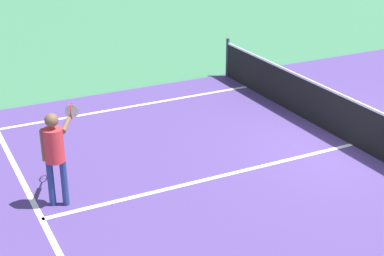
% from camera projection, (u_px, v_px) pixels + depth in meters
% --- Properties ---
extents(ground_plane, '(60.00, 60.00, 0.00)m').
position_uv_depth(ground_plane, '(352.00, 145.00, 12.09)').
color(ground_plane, '#38724C').
extents(court_surface_inbounds, '(10.62, 24.40, 0.00)m').
position_uv_depth(court_surface_inbounds, '(352.00, 145.00, 12.08)').
color(court_surface_inbounds, '#4C387A').
rests_on(court_surface_inbounds, ground_plane).
extents(line_sideline_left, '(0.10, 11.89, 0.01)m').
position_uv_depth(line_sideline_left, '(18.00, 126.00, 12.99)').
color(line_sideline_left, white).
rests_on(line_sideline_left, ground_plane).
extents(line_service_near, '(8.22, 0.10, 0.01)m').
position_uv_depth(line_service_near, '(42.00, 219.00, 9.42)').
color(line_service_near, white).
rests_on(line_service_near, ground_plane).
extents(line_center_service, '(0.10, 6.40, 0.01)m').
position_uv_depth(line_center_service, '(216.00, 177.00, 10.75)').
color(line_center_service, white).
rests_on(line_center_service, ground_plane).
extents(net, '(10.36, 0.09, 1.07)m').
position_uv_depth(net, '(354.00, 123.00, 11.89)').
color(net, '#33383D').
rests_on(net, ground_plane).
extents(player_near, '(1.04, 0.84, 1.65)m').
position_uv_depth(player_near, '(55.00, 149.00, 9.48)').
color(player_near, navy).
rests_on(player_near, ground_plane).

